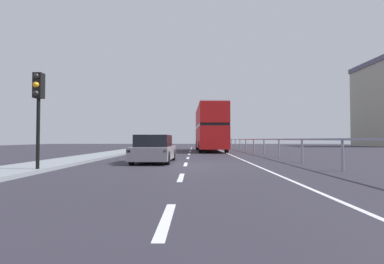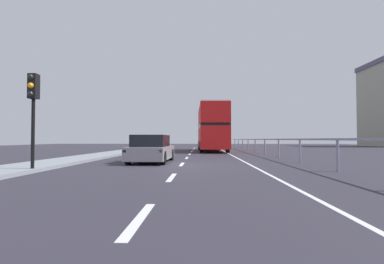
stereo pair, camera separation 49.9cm
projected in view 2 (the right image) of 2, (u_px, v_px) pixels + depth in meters
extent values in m
cube|color=#2E2B36|center=(181.00, 166.00, 12.65)|extent=(75.13, 120.00, 0.10)
cube|color=gray|center=(52.00, 163.00, 12.86)|extent=(2.33, 80.00, 0.14)
cube|color=silver|center=(139.00, 219.00, 4.05)|extent=(0.16, 1.87, 0.01)
cube|color=silver|center=(172.00, 177.00, 8.50)|extent=(0.16, 1.87, 0.01)
cube|color=silver|center=(182.00, 164.00, 12.96)|extent=(0.16, 1.87, 0.01)
cube|color=silver|center=(187.00, 158.00, 17.41)|extent=(0.16, 1.87, 0.01)
cube|color=silver|center=(190.00, 154.00, 21.86)|extent=(0.16, 1.87, 0.01)
cube|color=silver|center=(192.00, 152.00, 26.32)|extent=(0.16, 1.87, 0.01)
cube|color=silver|center=(193.00, 150.00, 30.77)|extent=(0.16, 1.87, 0.01)
cube|color=silver|center=(194.00, 149.00, 35.22)|extent=(0.16, 1.87, 0.01)
cube|color=silver|center=(195.00, 148.00, 39.68)|extent=(0.16, 1.87, 0.01)
cube|color=silver|center=(230.00, 154.00, 21.54)|extent=(0.12, 46.00, 0.01)
cube|color=gray|center=(265.00, 139.00, 21.48)|extent=(0.08, 42.00, 0.08)
cylinder|color=gray|center=(338.00, 155.00, 10.02)|extent=(0.10, 0.10, 1.18)
cylinder|color=gray|center=(300.00, 151.00, 13.83)|extent=(0.10, 0.10, 1.18)
cylinder|color=gray|center=(279.00, 149.00, 17.65)|extent=(0.10, 0.10, 1.18)
cylinder|color=gray|center=(265.00, 147.00, 21.46)|extent=(0.10, 0.10, 1.18)
cylinder|color=gray|center=(255.00, 146.00, 25.27)|extent=(0.10, 0.10, 1.18)
cylinder|color=gray|center=(248.00, 145.00, 29.09)|extent=(0.10, 0.10, 1.18)
cylinder|color=gray|center=(243.00, 144.00, 32.90)|extent=(0.10, 0.10, 1.18)
cylinder|color=gray|center=(238.00, 144.00, 36.72)|extent=(0.10, 0.10, 1.18)
cylinder|color=gray|center=(235.00, 143.00, 40.53)|extent=(0.10, 0.10, 1.18)
cube|color=red|center=(212.00, 138.00, 27.48)|extent=(2.81, 10.23, 1.98)
cube|color=black|center=(212.00, 127.00, 27.51)|extent=(2.81, 9.83, 0.24)
cube|color=red|center=(212.00, 117.00, 27.54)|extent=(2.81, 10.23, 1.78)
cube|color=silver|center=(212.00, 107.00, 27.57)|extent=(2.75, 10.03, 0.10)
cube|color=black|center=(209.00, 137.00, 32.55)|extent=(2.26, 0.11, 1.39)
cube|color=yellow|center=(209.00, 116.00, 32.61)|extent=(1.51, 0.08, 0.28)
cylinder|color=black|center=(199.00, 145.00, 31.15)|extent=(0.31, 1.01, 1.00)
cylinder|color=black|center=(220.00, 145.00, 31.14)|extent=(0.31, 1.01, 1.00)
cylinder|color=black|center=(201.00, 147.00, 23.99)|extent=(0.31, 1.01, 1.00)
cylinder|color=black|center=(228.00, 147.00, 23.97)|extent=(0.31, 1.01, 1.00)
cube|color=gray|center=(152.00, 153.00, 14.20)|extent=(1.93, 4.20, 0.63)
cube|color=black|center=(151.00, 141.00, 14.01)|extent=(1.67, 2.33, 0.59)
cube|color=red|center=(124.00, 151.00, 12.21)|extent=(0.16, 0.06, 0.12)
cube|color=red|center=(161.00, 151.00, 12.11)|extent=(0.16, 0.06, 0.12)
cylinder|color=black|center=(142.00, 154.00, 15.63)|extent=(0.22, 0.64, 0.64)
cylinder|color=black|center=(171.00, 155.00, 15.53)|extent=(0.22, 0.64, 0.64)
cylinder|color=black|center=(128.00, 158.00, 12.87)|extent=(0.22, 0.64, 0.64)
cylinder|color=black|center=(163.00, 158.00, 12.77)|extent=(0.22, 0.64, 0.64)
cylinder|color=black|center=(33.00, 121.00, 9.85)|extent=(0.12, 0.12, 3.40)
cube|color=black|center=(34.00, 86.00, 9.88)|extent=(0.30, 0.30, 0.90)
sphere|color=black|center=(31.00, 77.00, 9.72)|extent=(0.20, 0.20, 0.20)
sphere|color=orange|center=(31.00, 85.00, 9.71)|extent=(0.20, 0.20, 0.20)
sphere|color=black|center=(31.00, 94.00, 9.70)|extent=(0.20, 0.20, 0.20)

